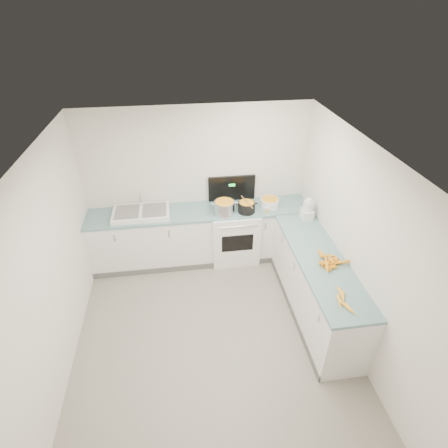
{
  "coord_description": "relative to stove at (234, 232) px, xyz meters",
  "views": [
    {
      "loc": [
        -0.28,
        -2.99,
        3.78
      ],
      "look_at": [
        0.3,
        1.1,
        1.05
      ],
      "focal_mm": 28.0,
      "sensor_mm": 36.0,
      "label": 1
    }
  ],
  "objects": [
    {
      "name": "steel_pot",
      "position": [
        -0.18,
        -0.13,
        0.56
      ],
      "size": [
        0.39,
        0.39,
        0.23
      ],
      "primitive_type": "cylinder",
      "rotation": [
        0.0,
        0.0,
        0.27
      ],
      "color": "silver",
      "rests_on": "stove"
    },
    {
      "name": "food_processor",
      "position": [
        1.03,
        -0.43,
        0.61
      ],
      "size": [
        0.16,
        0.19,
        0.32
      ],
      "color": "white",
      "rests_on": "counter_right"
    },
    {
      "name": "wall_right",
      "position": [
        1.2,
        -1.69,
        0.78
      ],
      "size": [
        0.0,
        4.0,
        2.5
      ],
      "primitive_type": null,
      "rotation": [
        1.57,
        0.0,
        -1.57
      ],
      "color": "silver",
      "rests_on": "ground"
    },
    {
      "name": "peeled_carrots",
      "position": [
        0.86,
        -2.17,
        0.49
      ],
      "size": [
        0.16,
        0.43,
        0.04
      ],
      "color": "#FFA826",
      "rests_on": "counter_right"
    },
    {
      "name": "stove",
      "position": [
        0.0,
        0.0,
        0.0
      ],
      "size": [
        0.76,
        0.65,
        1.36
      ],
      "color": "white",
      "rests_on": "ground"
    },
    {
      "name": "floor",
      "position": [
        -0.55,
        -1.69,
        -0.47
      ],
      "size": [
        3.5,
        4.0,
        0.0
      ],
      "primitive_type": null,
      "color": "gray",
      "rests_on": "ground"
    },
    {
      "name": "mixing_bowl",
      "position": [
        0.56,
        -0.02,
        0.53
      ],
      "size": [
        0.37,
        0.37,
        0.14
      ],
      "primitive_type": "cylinder",
      "rotation": [
        0.0,
        0.0,
        0.28
      ],
      "color": "white",
      "rests_on": "counter_back"
    },
    {
      "name": "extract_bottle",
      "position": [
        0.52,
        -0.12,
        0.52
      ],
      "size": [
        0.04,
        0.04,
        0.11
      ],
      "primitive_type": "cylinder",
      "color": "#593319",
      "rests_on": "counter_back"
    },
    {
      "name": "wall_back",
      "position": [
        -0.55,
        0.31,
        0.78
      ],
      "size": [
        3.5,
        0.0,
        2.5
      ],
      "primitive_type": null,
      "rotation": [
        1.57,
        0.0,
        0.0
      ],
      "color": "silver",
      "rests_on": "ground"
    },
    {
      "name": "sink",
      "position": [
        -1.45,
        0.02,
        0.5
      ],
      "size": [
        0.86,
        0.52,
        0.31
      ],
      "color": "white",
      "rests_on": "counter_back"
    },
    {
      "name": "spice_jar",
      "position": [
        0.47,
        -0.21,
        0.51
      ],
      "size": [
        0.05,
        0.05,
        0.09
      ],
      "primitive_type": "cylinder",
      "color": "#E5B266",
      "rests_on": "counter_back"
    },
    {
      "name": "ceiling",
      "position": [
        -0.55,
        -1.69,
        2.03
      ],
      "size": [
        3.5,
        4.0,
        0.0
      ],
      "primitive_type": null,
      "rotation": [
        3.14,
        0.0,
        0.0
      ],
      "color": "silver",
      "rests_on": "ground"
    },
    {
      "name": "wooden_spoon",
      "position": [
        0.17,
        -0.13,
        0.64
      ],
      "size": [
        0.11,
        0.4,
        0.02
      ],
      "primitive_type": "cylinder",
      "rotation": [
        1.57,
        0.0,
        0.24
      ],
      "color": "#AD7A47",
      "rests_on": "black_pot"
    },
    {
      "name": "wall_left",
      "position": [
        -2.3,
        -1.69,
        0.78
      ],
      "size": [
        0.0,
        4.0,
        2.5
      ],
      "primitive_type": null,
      "rotation": [
        1.57,
        0.0,
        1.57
      ],
      "color": "silver",
      "rests_on": "ground"
    },
    {
      "name": "counter_back",
      "position": [
        -0.55,
        0.01,
        -0.0
      ],
      "size": [
        3.5,
        0.62,
        0.94
      ],
      "color": "white",
      "rests_on": "ground"
    },
    {
      "name": "carrot_pile",
      "position": [
        0.97,
        -1.51,
        0.5
      ],
      "size": [
        0.38,
        0.44,
        0.09
      ],
      "color": "#F9A11E",
      "rests_on": "counter_right"
    },
    {
      "name": "peelings",
      "position": [
        -1.68,
        -0.01,
        0.54
      ],
      "size": [
        0.23,
        0.27,
        0.01
      ],
      "color": "tan",
      "rests_on": "sink"
    },
    {
      "name": "counter_right",
      "position": [
        0.9,
        -1.39,
        -0.0
      ],
      "size": [
        0.62,
        2.2,
        0.94
      ],
      "color": "white",
      "rests_on": "ground"
    },
    {
      "name": "black_pot",
      "position": [
        0.17,
        -0.13,
        0.54
      ],
      "size": [
        0.27,
        0.27,
        0.19
      ],
      "primitive_type": "cylinder",
      "rotation": [
        0.0,
        0.0,
        -0.05
      ],
      "color": "black",
      "rests_on": "stove"
    }
  ]
}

